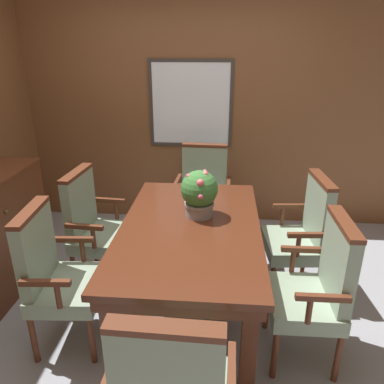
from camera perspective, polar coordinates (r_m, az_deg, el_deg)
ground_plane at (r=3.09m, az=-3.82°, el=-18.35°), size 14.00×14.00×0.00m
wall_back at (r=4.24m, az=-0.61°, el=11.49°), size 7.20×0.08×2.45m
dining_table at (r=2.76m, az=-0.26°, el=-6.92°), size 1.01×1.70×0.76m
chair_head_far at (r=3.93m, az=1.72°, el=0.38°), size 0.58×0.48×1.02m
chair_right_far at (r=3.22m, az=16.51°, el=-5.73°), size 0.49×0.59×1.02m
chair_right_near at (r=2.59m, az=18.54°, el=-13.37°), size 0.45×0.57×1.02m
chair_left_near at (r=2.74m, az=-20.07°, el=-11.45°), size 0.48×0.58×1.02m
chair_left_far at (r=3.32m, az=-14.75°, el=-4.66°), size 0.48×0.58×1.02m
potted_plant at (r=2.79m, az=1.11°, el=-0.11°), size 0.28×0.29×0.36m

